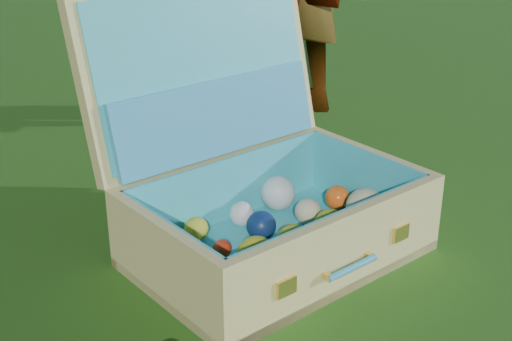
% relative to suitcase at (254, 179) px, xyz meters
% --- Properties ---
extents(ground, '(60.00, 60.00, 0.00)m').
position_rel_suitcase_xyz_m(ground, '(0.20, -0.22, -0.17)').
color(ground, '#215114').
rests_on(ground, ground).
extents(suitcase, '(0.67, 0.62, 0.61)m').
position_rel_suitcase_xyz_m(suitcase, '(0.00, 0.00, 0.00)').
color(suitcase, '#D6C573').
rests_on(suitcase, ground).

